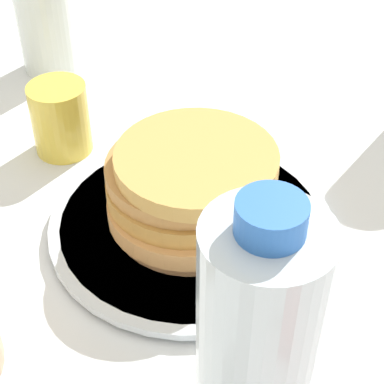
# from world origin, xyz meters

# --- Properties ---
(ground_plane) EXTENTS (4.00, 4.00, 0.00)m
(ground_plane) POSITION_xyz_m (0.00, 0.00, 0.00)
(ground_plane) COLOR white
(plate) EXTENTS (0.26, 0.26, 0.01)m
(plate) POSITION_xyz_m (-0.03, -0.00, 0.01)
(plate) COLOR silver
(plate) RESTS_ON ground_plane
(pancake_stack) EXTENTS (0.15, 0.15, 0.08)m
(pancake_stack) POSITION_xyz_m (-0.03, -0.00, 0.05)
(pancake_stack) COLOR tan
(pancake_stack) RESTS_ON plate
(juice_glass) EXTENTS (0.06, 0.06, 0.08)m
(juice_glass) POSITION_xyz_m (-0.17, 0.12, 0.04)
(juice_glass) COLOR yellow
(juice_glass) RESTS_ON ground_plane
(water_bottle_near) EXTENTS (0.07, 0.07, 0.22)m
(water_bottle_near) POSITION_xyz_m (0.02, -0.21, 0.10)
(water_bottle_near) COLOR silver
(water_bottle_near) RESTS_ON ground_plane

